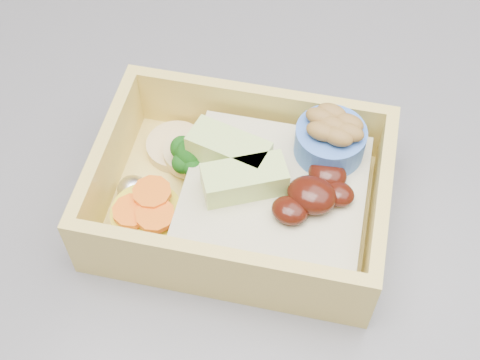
% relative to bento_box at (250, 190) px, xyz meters
% --- Properties ---
extents(bento_box, '(0.22, 0.18, 0.07)m').
position_rel_bento_box_xyz_m(bento_box, '(0.00, 0.00, 0.00)').
color(bento_box, '#E4C75E').
rests_on(bento_box, island).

